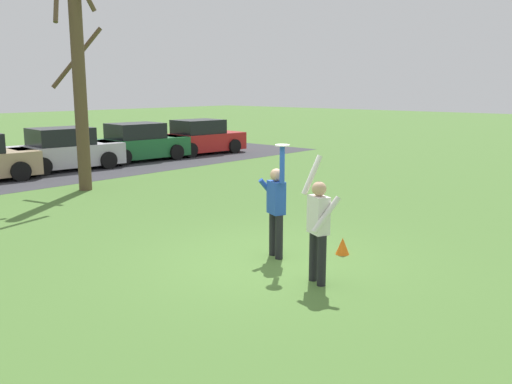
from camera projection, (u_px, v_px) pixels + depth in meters
name	position (u px, v px, depth m)	size (l,w,h in m)	color
ground_plane	(269.00, 260.00, 9.91)	(120.00, 120.00, 0.00)	#4C7533
person_catcher	(276.00, 205.00, 9.94)	(0.50, 0.59, 2.08)	black
person_defender	(318.00, 223.00, 8.60)	(0.59, 0.65, 2.04)	black
frisbee_disc	(282.00, 145.00, 9.53)	(0.26, 0.26, 0.02)	white
parked_car_silver	(64.00, 151.00, 20.64)	(4.26, 2.35, 1.59)	#BCBCC1
parked_car_green	(138.00, 143.00, 23.24)	(4.26, 2.35, 1.59)	#1E6633
parked_car_red	(200.00, 138.00, 25.62)	(4.26, 2.35, 1.59)	red
parking_strip	(23.00, 174.00, 19.63)	(27.21, 6.40, 0.01)	#38383D
bare_tree_tall	(79.00, 83.00, 16.13)	(1.84, 1.62, 6.76)	brown
field_cone_orange	(343.00, 246.00, 10.25)	(0.26, 0.26, 0.32)	orange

